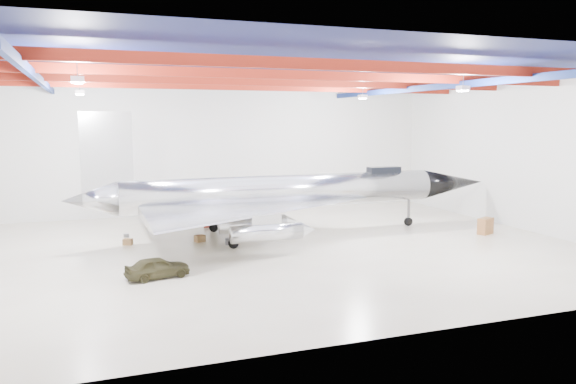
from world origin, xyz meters
name	(u,v)px	position (x,y,z in m)	size (l,w,h in m)	color
floor	(260,250)	(0.00, 0.00, 0.00)	(40.00, 40.00, 0.00)	#C0B098
wall_back	(208,149)	(0.00, 15.00, 5.50)	(40.00, 40.00, 0.00)	silver
wall_right	(524,154)	(20.00, 0.00, 5.50)	(30.00, 30.00, 0.00)	silver
ceiling	(258,68)	(0.00, 0.00, 11.00)	(40.00, 40.00, 0.00)	#0A0F38
ceiling_structure	(258,79)	(0.00, 0.00, 10.32)	(39.50, 29.50, 1.08)	maroon
jet_aircraft	(284,195)	(2.93, 3.79, 2.77)	(30.98, 17.87, 8.46)	silver
jeep	(158,267)	(-6.64, -4.15, 0.55)	(1.29, 3.22, 1.10)	#34301A
desk	(485,226)	(16.32, -0.69, 0.57)	(1.24, 0.62, 1.14)	brown
crate_ply	(128,242)	(-7.53, 4.24, 0.19)	(0.56, 0.45, 0.39)	olive
toolbox_red	(207,225)	(-1.55, 8.43, 0.16)	(0.47, 0.37, 0.33)	maroon
engine_drum	(229,241)	(-1.43, 2.12, 0.21)	(0.47, 0.47, 0.42)	#59595B
parts_bin	(239,223)	(0.84, 7.95, 0.22)	(0.64, 0.51, 0.45)	olive
crate_small	(126,236)	(-7.46, 6.71, 0.12)	(0.34, 0.27, 0.24)	#59595B
oil_barrel	(200,238)	(-3.01, 3.61, 0.22)	(0.62, 0.50, 0.44)	olive
spares_box	(259,224)	(2.28, 7.54, 0.17)	(0.38, 0.38, 0.35)	#59595B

